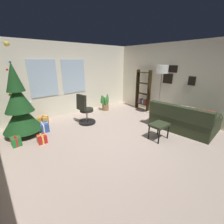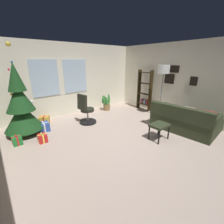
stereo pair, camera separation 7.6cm
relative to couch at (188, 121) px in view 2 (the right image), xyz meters
name	(u,v)px [view 2 (the right image)]	position (x,y,z in m)	size (l,w,h in m)	color
ground_plane	(122,142)	(-1.93, 0.77, -0.35)	(5.44, 5.64, 0.10)	#B8A192
wall_back_with_windows	(71,80)	(-1.95, 3.63, 1.01)	(5.44, 0.12, 2.60)	silver
wall_right_with_frames	(182,82)	(0.84, 0.77, 1.00)	(0.12, 5.64, 2.60)	silver
couch	(188,121)	(0.00, 0.00, 0.00)	(1.65, 1.79, 0.81)	#2B331F
footstool	(159,126)	(-1.15, 0.21, 0.07)	(0.48, 0.36, 0.43)	#2B331F
holiday_tree	(21,107)	(-3.83, 2.77, 0.52)	(0.99, 0.99, 2.42)	#4C331E
gift_box_red	(43,138)	(-3.59, 2.00, -0.19)	(0.21, 0.24, 0.22)	red
gift_box_green	(17,140)	(-4.11, 2.27, -0.19)	(0.21, 0.26, 0.22)	#1E722D
gift_box_gold	(44,120)	(-3.18, 3.22, -0.17)	(0.38, 0.36, 0.26)	gold
gift_box_blue	(44,127)	(-3.36, 2.67, -0.17)	(0.32, 0.36, 0.25)	#2D4C99
office_chair	(86,112)	(-2.08, 2.37, 0.09)	(0.56, 0.56, 0.99)	black
bookshelf	(145,93)	(0.57, 2.16, 0.44)	(0.18, 0.64, 1.64)	black
floor_lamp	(163,73)	(0.33, 1.22, 1.30)	(0.39, 0.39, 1.85)	slate
potted_plant	(106,104)	(-0.72, 3.09, -0.02)	(0.47, 0.41, 0.68)	olive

